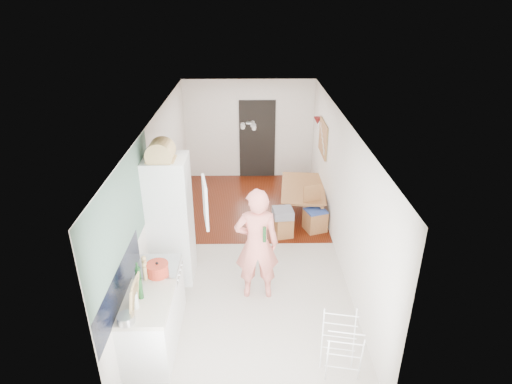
{
  "coord_description": "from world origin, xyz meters",
  "views": [
    {
      "loc": [
        0.01,
        -6.78,
        4.43
      ],
      "look_at": [
        0.12,
        0.2,
        1.1
      ],
      "focal_mm": 30.0,
      "sensor_mm": 36.0,
      "label": 1
    }
  ],
  "objects_px": {
    "dining_table": "(304,201)",
    "stool": "(283,226)",
    "drying_rack": "(341,348)",
    "person": "(257,235)",
    "dining_chair": "(316,210)"
  },
  "relations": [
    {
      "from": "person",
      "to": "dining_table",
      "type": "height_order",
      "value": "person"
    },
    {
      "from": "person",
      "to": "stool",
      "type": "bearing_deg",
      "value": -108.54
    },
    {
      "from": "dining_table",
      "to": "drying_rack",
      "type": "height_order",
      "value": "drying_rack"
    },
    {
      "from": "stool",
      "to": "person",
      "type": "bearing_deg",
      "value": -107.31
    },
    {
      "from": "dining_table",
      "to": "drying_rack",
      "type": "bearing_deg",
      "value": -175.4
    },
    {
      "from": "person",
      "to": "dining_chair",
      "type": "xyz_separation_m",
      "value": [
        1.21,
        1.99,
        -0.64
      ]
    },
    {
      "from": "dining_chair",
      "to": "person",
      "type": "bearing_deg",
      "value": -140.08
    },
    {
      "from": "dining_chair",
      "to": "stool",
      "type": "distance_m",
      "value": 0.73
    },
    {
      "from": "stool",
      "to": "drying_rack",
      "type": "height_order",
      "value": "drying_rack"
    },
    {
      "from": "dining_table",
      "to": "stool",
      "type": "xyz_separation_m",
      "value": [
        -0.52,
        -1.05,
        -0.03
      ]
    },
    {
      "from": "person",
      "to": "drying_rack",
      "type": "bearing_deg",
      "value": 121.45
    },
    {
      "from": "dining_table",
      "to": "stool",
      "type": "height_order",
      "value": "dining_table"
    },
    {
      "from": "dining_table",
      "to": "dining_chair",
      "type": "distance_m",
      "value": 0.87
    },
    {
      "from": "person",
      "to": "dining_chair",
      "type": "height_order",
      "value": "person"
    },
    {
      "from": "person",
      "to": "dining_table",
      "type": "bearing_deg",
      "value": -112.08
    }
  ]
}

